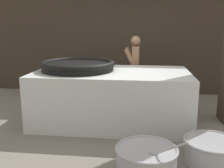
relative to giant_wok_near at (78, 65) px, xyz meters
The scene contains 7 objects.
ground_plane 1.27m from the giant_wok_near, ahead, with size 60.00×60.00×0.00m, color slate.
back_wall 2.68m from the giant_wok_near, 75.00° to the left, with size 8.21×0.24×3.89m, color #382D23.
hearth_platform 0.89m from the giant_wok_near, ahead, with size 2.88×1.64×0.99m.
giant_wok_near is the anchor object (origin of this frame).
cook 1.61m from the giant_wok_near, 48.81° to the left, with size 0.38×0.58×1.61m.
prep_bowl_vegetables 2.41m from the giant_wok_near, 54.18° to the right, with size 0.81×0.88×0.67m.
prep_bowl_meat 2.77m from the giant_wok_near, 33.67° to the right, with size 0.75×0.75×0.34m.
Camera 1 is at (0.58, -4.82, 1.82)m, focal length 42.00 mm.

